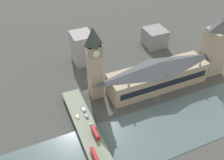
{
  "coord_description": "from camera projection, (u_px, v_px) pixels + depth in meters",
  "views": [
    {
      "loc": [
        -127.75,
        98.41,
        150.84
      ],
      "look_at": [
        19.21,
        34.88,
        17.94
      ],
      "focal_mm": 40.0,
      "sensor_mm": 36.0,
      "label": 1
    }
  ],
  "objects": [
    {
      "name": "car_southbound_lead",
      "position": [
        91.0,
        125.0,
        186.25
      ],
      "size": [
        3.97,
        1.92,
        1.39
      ],
      "color": "silver",
      "rests_on": "road_bridge"
    },
    {
      "name": "victoria_tower",
      "position": [
        215.0,
        48.0,
        230.6
      ],
      "size": [
        17.82,
        17.82,
        57.24
      ],
      "color": "tan",
      "rests_on": "ground_plane"
    },
    {
      "name": "parliament_hall",
      "position": [
        158.0,
        75.0,
        221.05
      ],
      "size": [
        24.1,
        92.32,
        26.73
      ],
      "color": "tan",
      "rests_on": "ground_plane"
    },
    {
      "name": "city_block_center",
      "position": [
        82.0,
        48.0,
        249.86
      ],
      "size": [
        22.06,
        19.65,
        32.01
      ],
      "color": "#939399",
      "rests_on": "ground_plane"
    },
    {
      "name": "ground_plane",
      "position": [
        158.0,
        99.0,
        216.62
      ],
      "size": [
        600.0,
        600.0,
        0.0
      ],
      "primitive_type": "plane",
      "color": "#424442"
    },
    {
      "name": "car_northbound_mid",
      "position": [
        87.0,
        117.0,
        192.96
      ],
      "size": [
        4.26,
        1.77,
        1.46
      ],
      "color": "navy",
      "rests_on": "road_bridge"
    },
    {
      "name": "car_southbound_mid",
      "position": [
        77.0,
        117.0,
        192.9
      ],
      "size": [
        4.41,
        1.89,
        1.3
      ],
      "color": "gold",
      "rests_on": "road_bridge"
    },
    {
      "name": "double_decker_bus_mid",
      "position": [
        95.0,
        155.0,
        164.36
      ],
      "size": [
        11.32,
        2.49,
        4.87
      ],
      "color": "red",
      "rests_on": "road_bridge"
    },
    {
      "name": "car_southbound_extra",
      "position": [
        84.0,
        110.0,
        198.65
      ],
      "size": [
        4.65,
        1.81,
        1.48
      ],
      "color": "black",
      "rests_on": "road_bridge"
    },
    {
      "name": "road_bridge",
      "position": [
        96.0,
        150.0,
        171.83
      ],
      "size": [
        129.53,
        14.89,
        5.03
      ],
      "color": "#5D6A59",
      "rests_on": "ground_plane"
    },
    {
      "name": "city_block_west",
      "position": [
        155.0,
        37.0,
        278.3
      ],
      "size": [
        22.97,
        22.43,
        19.5
      ],
      "color": "gray",
      "rests_on": "ground_plane"
    },
    {
      "name": "river_water",
      "position": [
        178.0,
        123.0,
        195.06
      ],
      "size": [
        48.76,
        360.0,
        0.3
      ],
      "primitive_type": "cube",
      "color": "#4C6066",
      "rests_on": "ground_plane"
    },
    {
      "name": "double_decker_bus_rear",
      "position": [
        95.0,
        133.0,
        178.77
      ],
      "size": [
        11.78,
        2.46,
        4.61
      ],
      "color": "red",
      "rests_on": "road_bridge"
    },
    {
      "name": "clock_tower",
      "position": [
        94.0,
        62.0,
        197.68
      ],
      "size": [
        11.59,
        11.59,
        66.3
      ],
      "color": "tan",
      "rests_on": "ground_plane"
    }
  ]
}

